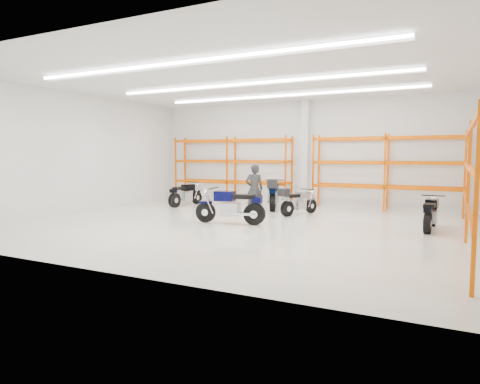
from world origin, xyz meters
The scene contains 11 objects.
ground centered at (0.00, 0.00, 0.00)m, with size 14.00×14.00×0.00m, color silver.
room_shell centered at (0.00, 0.03, 3.28)m, with size 14.02×12.02×4.51m.
motorcycle_main centered at (-0.44, 0.02, 0.53)m, with size 2.31×0.76×1.14m.
motorcycle_back_a centered at (-4.46, 3.25, 0.47)m, with size 0.68×2.06×1.01m.
motorcycle_back_b centered at (-0.66, 3.91, 0.60)m, with size 1.15×2.38×1.25m.
motorcycle_back_c centered at (0.69, 2.79, 0.48)m, with size 0.97×1.88×1.00m.
motorcycle_back_d centered at (5.19, 1.53, 0.46)m, with size 0.66×1.99×0.98m.
standing_man centered at (-0.80, 2.39, 0.91)m, with size 0.67×0.44×1.83m, color black.
structural_column centered at (0.00, 5.82, 2.25)m, with size 0.32×0.32×4.50m, color white.
pallet_racking_back_left centered at (-3.40, 5.48, 1.79)m, with size 5.67×0.87×3.00m.
pallet_racking_back_right centered at (3.40, 5.48, 1.79)m, with size 5.67×0.87×3.00m.
Camera 1 is at (5.78, -11.82, 2.18)m, focal length 32.00 mm.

